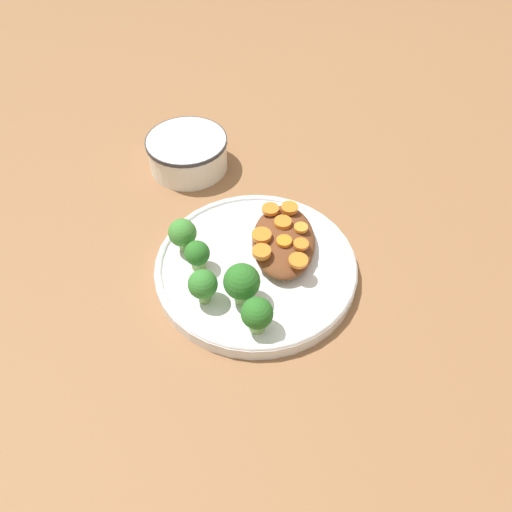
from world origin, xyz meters
name	(u,v)px	position (x,y,z in m)	size (l,w,h in m)	color
ground_plane	(256,273)	(0.00, 0.00, 0.00)	(4.00, 4.00, 0.00)	#8C603D
plate	(256,267)	(0.00, 0.00, 0.01)	(0.27, 0.27, 0.02)	white
dip_bowl	(188,152)	(0.22, 0.12, 0.03)	(0.13, 0.13, 0.05)	white
stew_mound	(284,241)	(0.03, -0.04, 0.03)	(0.13, 0.08, 0.03)	brown
broccoli_floret_0	(242,283)	(-0.06, 0.01, 0.05)	(0.04, 0.04, 0.06)	#7FA85B
broccoli_floret_1	(203,285)	(-0.06, 0.06, 0.05)	(0.04, 0.04, 0.05)	#759E51
broccoli_floret_2	(197,255)	(-0.01, 0.07, 0.04)	(0.03, 0.03, 0.04)	#7FA85B
broccoli_floret_3	(257,314)	(-0.10, -0.01, 0.05)	(0.04, 0.04, 0.05)	#7FA85B
broccoli_floret_4	(183,233)	(0.02, 0.10, 0.05)	(0.04, 0.04, 0.05)	#759E51
carrot_slice_0	(262,252)	(-0.01, -0.01, 0.05)	(0.02, 0.02, 0.01)	orange
carrot_slice_1	(283,222)	(0.05, -0.03, 0.05)	(0.02, 0.02, 0.01)	orange
carrot_slice_2	(284,241)	(0.01, -0.04, 0.05)	(0.02, 0.02, 0.00)	orange
carrot_slice_3	(298,260)	(-0.02, -0.05, 0.05)	(0.02, 0.02, 0.00)	orange
carrot_slice_4	(289,208)	(0.07, -0.04, 0.05)	(0.02, 0.02, 0.01)	orange
carrot_slice_5	(301,228)	(0.04, -0.06, 0.05)	(0.02, 0.02, 0.00)	orange
carrot_slice_6	(262,235)	(0.02, -0.01, 0.05)	(0.03, 0.03, 0.01)	orange
carrot_slice_7	(270,209)	(0.07, -0.02, 0.05)	(0.02, 0.02, 0.01)	orange
carrot_slice_8	(301,244)	(0.01, -0.06, 0.05)	(0.02, 0.02, 0.00)	orange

